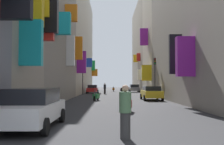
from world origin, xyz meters
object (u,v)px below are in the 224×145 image
object	(u,v)px
scooter_orange	(113,89)
traffic_light_near_corner	(155,71)
parked_car_grey	(134,88)
parked_car_white	(32,107)
scooter_green	(96,96)
parked_car_yellow	(151,93)
pedestrian_near_left	(105,89)
traffic_light_far_corner	(83,75)
parked_car_red	(92,89)
pedestrian_crossing	(125,112)
scooter_blue	(95,89)
scooter_black	(122,90)
scooter_red	(127,104)

from	to	relation	value
scooter_orange	traffic_light_near_corner	xyz separation A→B (m)	(4.52, -22.62, 2.69)
parked_car_grey	scooter_orange	size ratio (longest dim) A/B	2.09
parked_car_white	scooter_green	world-z (taller)	parked_car_white
parked_car_white	parked_car_yellow	world-z (taller)	parked_car_white
scooter_orange	pedestrian_near_left	size ratio (longest dim) A/B	1.11
scooter_orange	traffic_light_far_corner	xyz separation A→B (m)	(-4.74, -15.44, 2.43)
parked_car_red	pedestrian_crossing	distance (m)	34.92
parked_car_red	traffic_light_near_corner	world-z (taller)	traffic_light_near_corner
parked_car_grey	traffic_light_far_corner	distance (m)	14.26
scooter_blue	pedestrian_near_left	bearing A→B (deg)	-80.21
pedestrian_crossing	scooter_blue	bearing A→B (deg)	94.44
parked_car_white	pedestrian_crossing	bearing A→B (deg)	-29.42
scooter_green	scooter_orange	xyz separation A→B (m)	(2.14, 27.40, 0.00)
parked_car_grey	traffic_light_near_corner	xyz separation A→B (m)	(0.65, -18.34, 2.39)
parked_car_yellow	scooter_green	xyz separation A→B (m)	(-5.56, -0.75, -0.29)
traffic_light_near_corner	scooter_black	bearing A→B (deg)	100.17
parked_car_yellow	parked_car_white	bearing A→B (deg)	-114.77
traffic_light_far_corner	parked_car_grey	bearing A→B (deg)	52.37
scooter_black	traffic_light_near_corner	bearing A→B (deg)	-79.83
parked_car_red	scooter_blue	distance (m)	10.41
parked_car_red	scooter_orange	world-z (taller)	parked_car_red
scooter_green	scooter_blue	distance (m)	28.18
parked_car_grey	parked_car_yellow	xyz separation A→B (m)	(-0.45, -22.37, -0.01)
scooter_red	pedestrian_crossing	distance (m)	7.20
scooter_black	scooter_orange	xyz separation A→B (m)	(-1.47, 5.66, 0.00)
scooter_blue	pedestrian_crossing	size ratio (longest dim) A/B	1.14
scooter_green	traffic_light_far_corner	world-z (taller)	traffic_light_far_corner
traffic_light_near_corner	traffic_light_far_corner	xyz separation A→B (m)	(-9.26, 7.17, -0.26)
scooter_green	pedestrian_near_left	distance (m)	14.81
scooter_black	traffic_light_near_corner	distance (m)	17.44
scooter_green	traffic_light_near_corner	bearing A→B (deg)	35.70
parked_car_red	parked_car_yellow	world-z (taller)	same
pedestrian_near_left	traffic_light_far_corner	bearing A→B (deg)	-138.33
scooter_green	pedestrian_near_left	size ratio (longest dim) A/B	1.04
scooter_black	parked_car_white	bearing A→B (deg)	-98.27
parked_car_white	scooter_red	distance (m)	6.61
parked_car_white	scooter_blue	bearing A→B (deg)	89.98
parked_car_white	pedestrian_crossing	world-z (taller)	pedestrian_crossing
parked_car_grey	pedestrian_near_left	xyz separation A→B (m)	(-5.43, -8.33, 0.09)
parked_car_yellow	pedestrian_near_left	size ratio (longest dim) A/B	2.36
scooter_blue	pedestrian_crossing	distance (m)	45.30
traffic_light_near_corner	traffic_light_far_corner	world-z (taller)	traffic_light_near_corner
scooter_blue	scooter_orange	bearing A→B (deg)	-10.63
scooter_red	pedestrian_crossing	size ratio (longest dim) A/B	1.17
scooter_red	traffic_light_near_corner	distance (m)	15.51
parked_car_red	pedestrian_crossing	world-z (taller)	pedestrian_crossing
scooter_black	pedestrian_crossing	world-z (taller)	pedestrian_crossing
parked_car_white	scooter_blue	distance (m)	43.18
parked_car_grey	scooter_black	xyz separation A→B (m)	(-2.39, -1.38, -0.30)
parked_car_grey	pedestrian_near_left	bearing A→B (deg)	-123.07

